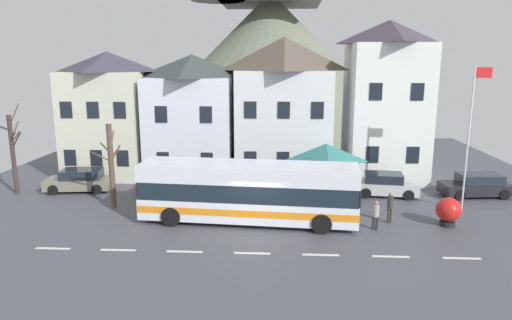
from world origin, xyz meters
The scene contains 20 objects.
ground_plane centered at (0.00, 0.00, -0.03)m, with size 40.00×60.00×0.07m.
townhouse_00 centered at (-11.43, 12.05, 4.48)m, with size 5.51×6.16×8.97m.
townhouse_01 centered at (-5.30, 12.33, 4.38)m, with size 6.02×6.73×8.75m.
townhouse_02 centered at (1.34, 12.12, 4.98)m, with size 6.56×6.30×9.96m.
townhouse_03 centered at (8.51, 12.03, 5.52)m, with size 5.24×6.12×11.05m.
hilltop_castle centered at (-0.43, 35.83, 8.83)m, with size 33.38×33.38×23.61m.
transit_bus centered at (-0.46, 1.87, 1.57)m, with size 11.41×3.46×3.10m.
bus_shelter centered at (3.88, 6.08, 2.91)m, with size 3.60×3.60×3.47m.
parked_car_00 centered at (7.75, 7.25, 0.69)m, with size 4.02×2.33×1.41m.
parked_car_01 centered at (-11.85, 7.11, 0.69)m, with size 4.30×2.33×1.42m.
parked_car_02 centered at (13.40, 7.36, 0.69)m, with size 4.36×2.26×1.42m.
parked_car_03 centered at (-5.90, 6.92, 0.66)m, with size 3.94×1.91×1.33m.
pedestrian_00 centered at (6.89, 2.13, 0.95)m, with size 0.30×0.30×1.65m.
pedestrian_01 centered at (4.94, 4.11, 0.80)m, with size 0.33×0.35×1.45m.
pedestrian_02 centered at (5.95, 1.06, 0.81)m, with size 0.33×0.31×1.50m.
public_bench centered at (5.42, 8.31, 0.47)m, with size 1.52×0.48×0.87m.
flagpole centered at (11.49, 4.38, 4.59)m, with size 0.95×0.10×8.02m.
harbour_buoy centered at (9.75, 1.83, 0.82)m, with size 1.24×1.24×1.49m.
bare_tree_00 centered at (-15.58, 6.19, 2.69)m, with size 1.47×2.11×5.65m.
bare_tree_01 centered at (-8.42, 3.86, 2.49)m, with size 1.47×2.33×4.84m.
Camera 1 is at (1.27, -20.88, 8.20)m, focal length 32.05 mm.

